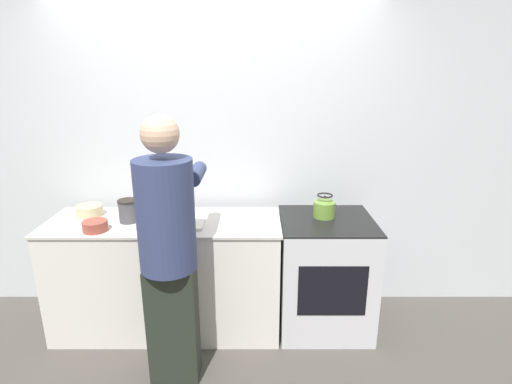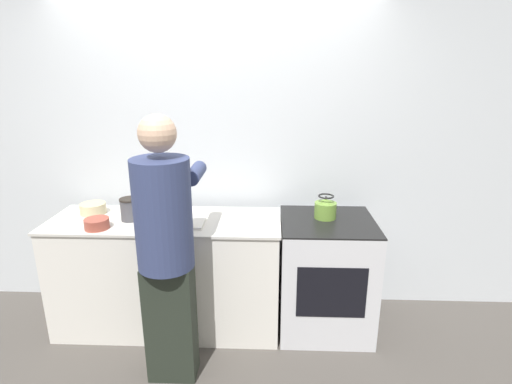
{
  "view_description": "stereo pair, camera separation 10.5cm",
  "coord_description": "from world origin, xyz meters",
  "views": [
    {
      "loc": [
        0.33,
        -2.45,
        1.96
      ],
      "look_at": [
        0.33,
        0.21,
        1.14
      ],
      "focal_mm": 28.0,
      "sensor_mm": 36.0,
      "label": 1
    },
    {
      "loc": [
        0.43,
        -2.45,
        1.96
      ],
      "look_at": [
        0.33,
        0.21,
        1.14
      ],
      "focal_mm": 28.0,
      "sensor_mm": 36.0,
      "label": 2
    }
  ],
  "objects": [
    {
      "name": "canister_jar",
      "position": [
        -0.61,
        0.28,
        0.98
      ],
      "size": [
        0.14,
        0.14,
        0.17
      ],
      "color": "#4C4C51",
      "rests_on": "counter"
    },
    {
      "name": "oven",
      "position": [
        0.86,
        0.33,
        0.45
      ],
      "size": [
        0.69,
        0.66,
        0.89
      ],
      "color": "silver",
      "rests_on": "ground_plane"
    },
    {
      "name": "wall_back",
      "position": [
        0.0,
        0.73,
        1.3
      ],
      "size": [
        8.0,
        0.05,
        2.6
      ],
      "color": "silver",
      "rests_on": "ground_plane"
    },
    {
      "name": "knife",
      "position": [
        -0.23,
        0.18,
        0.92
      ],
      "size": [
        0.19,
        0.11,
        0.01
      ],
      "rotation": [
        0.0,
        0.0,
        0.44
      ],
      "color": "silver",
      "rests_on": "cutting_board"
    },
    {
      "name": "bowl_prep",
      "position": [
        -0.78,
        0.11,
        0.93
      ],
      "size": [
        0.17,
        0.17,
        0.07
      ],
      "color": "#9E4738",
      "rests_on": "counter"
    },
    {
      "name": "counter",
      "position": [
        -0.36,
        0.29,
        0.45
      ],
      "size": [
        1.72,
        0.61,
        0.89
      ],
      "color": "silver",
      "rests_on": "ground_plane"
    },
    {
      "name": "cutting_board",
      "position": [
        -0.19,
        0.21,
        0.9
      ],
      "size": [
        0.28,
        0.22,
        0.02
      ],
      "color": "silver",
      "rests_on": "counter"
    },
    {
      "name": "ground_plane",
      "position": [
        0.0,
        0.0,
        0.0
      ],
      "size": [
        12.0,
        12.0,
        0.0
      ],
      "primitive_type": "plane",
      "color": "#4C4742"
    },
    {
      "name": "bowl_mixing",
      "position": [
        -0.94,
        0.4,
        0.93
      ],
      "size": [
        0.19,
        0.19,
        0.08
      ],
      "color": "#C6B789",
      "rests_on": "counter"
    },
    {
      "name": "person",
      "position": [
        -0.2,
        -0.25,
        0.94
      ],
      "size": [
        0.39,
        0.62,
        1.73
      ],
      "color": "#242A22",
      "rests_on": "ground_plane"
    },
    {
      "name": "kettle",
      "position": [
        0.84,
        0.39,
        0.96
      ],
      "size": [
        0.16,
        0.16,
        0.18
      ],
      "color": "olive",
      "rests_on": "oven"
    }
  ]
}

